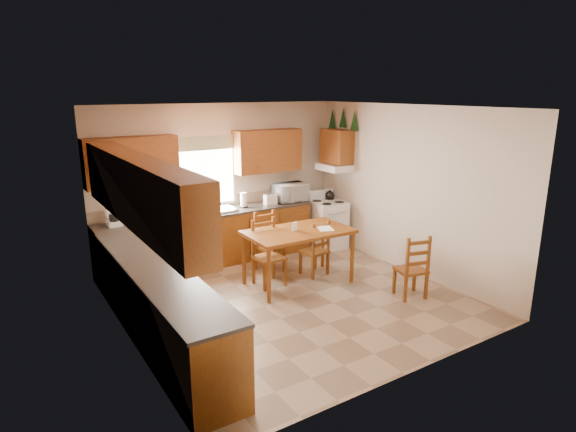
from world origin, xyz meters
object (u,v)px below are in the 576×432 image
chair_near_left (314,248)px  chair_far_right (269,253)px  microwave (291,192)px  stove (328,225)px  chair_near_right (411,266)px  dining_table (298,257)px  chair_far_left (270,242)px

chair_near_left → chair_far_right: bearing=-7.4°
microwave → chair_near_left: size_ratio=0.60×
chair_near_left → chair_far_right: 0.84m
stove → microwave: 0.96m
microwave → chair_near_right: (0.27, -2.77, -0.61)m
microwave → chair_far_right: 1.88m
chair_near_left → chair_near_right: chair_near_right is taller
chair_far_right → dining_table: bearing=-24.6°
dining_table → chair_far_left: 0.71m
microwave → chair_far_right: bearing=-131.5°
chair_near_right → chair_far_left: 2.32m
dining_table → chair_far_left: chair_far_left is taller
microwave → chair_far_left: 1.34m
chair_near_left → chair_far_right: (-0.84, 0.01, 0.05)m
chair_far_left → chair_near_right: bearing=-60.3°
dining_table → chair_far_right: bearing=157.4°
stove → microwave: (-0.63, 0.31, 0.65)m
dining_table → chair_near_left: bearing=23.6°
stove → chair_near_left: chair_near_left is taller
microwave → chair_far_left: bearing=-137.4°
microwave → chair_near_left: 1.51m
chair_near_right → chair_far_left: size_ratio=0.97×
microwave → dining_table: size_ratio=0.34×
microwave → chair_far_left: (-0.91, -0.79, -0.60)m
chair_near_left → chair_far_left: 0.74m
stove → dining_table: 1.87m
stove → chair_near_left: bearing=-130.3°
microwave → chair_far_right: microwave is taller
chair_near_right → stove: bearing=-82.8°
chair_far_left → chair_far_right: chair_far_right is taller
dining_table → chair_near_right: bearing=-48.1°
chair_near_right → chair_far_right: bearing=-28.9°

